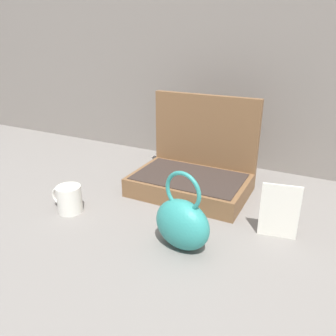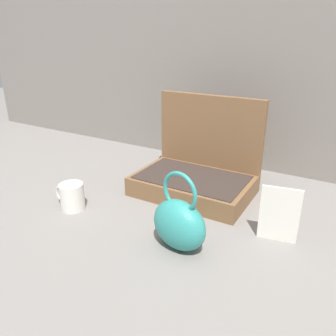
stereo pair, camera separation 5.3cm
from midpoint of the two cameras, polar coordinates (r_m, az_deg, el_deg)
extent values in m
plane|color=slate|center=(1.08, -0.20, -8.60)|extent=(6.00, 6.00, 0.00)
cube|color=brown|center=(1.22, 2.37, -3.03)|extent=(0.41, 0.26, 0.07)
cube|color=#332823|center=(1.21, 2.40, -1.49)|extent=(0.38, 0.23, 0.00)
cube|color=brown|center=(1.29, 5.11, 4.91)|extent=(0.41, 0.02, 0.34)
ellipsoid|color=teal|center=(0.91, 0.77, -9.69)|extent=(0.18, 0.13, 0.14)
torus|color=teal|center=(0.86, 0.81, -4.08)|extent=(0.11, 0.03, 0.11)
cylinder|color=silver|center=(1.15, -17.83, -5.13)|extent=(0.08, 0.08, 0.09)
torus|color=silver|center=(1.18, -19.39, -4.63)|extent=(0.06, 0.01, 0.06)
cube|color=silver|center=(0.99, 17.12, -7.15)|extent=(0.11, 0.03, 0.17)
camera|label=1|loc=(0.03, -91.53, -0.62)|focal=35.51mm
camera|label=2|loc=(0.03, 88.47, 0.62)|focal=35.51mm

